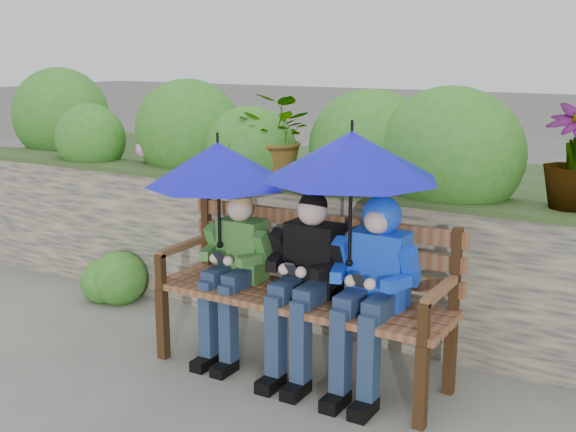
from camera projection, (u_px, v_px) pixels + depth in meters
The scene contains 8 objects.
ground at pixel (280, 363), 4.63m from camera, with size 60.00×60.00×0.00m, color #595A51.
garden_backdrop at pixel (368, 217), 5.89m from camera, with size 8.00×2.83×1.82m.
park_bench at pixel (306, 284), 4.42m from camera, with size 1.88×0.55×0.99m.
boy_left at pixel (234, 265), 4.57m from camera, with size 0.44×0.51×1.09m.
boy_middle at pixel (305, 275), 4.30m from camera, with size 0.48×0.56×1.15m.
boy_right at pixel (373, 278), 4.08m from camera, with size 0.49×0.60×1.16m.
umbrella_left at pixel (218, 164), 4.46m from camera, with size 0.92×0.92×0.74m.
umbrella_right at pixel (351, 156), 3.99m from camera, with size 1.01×1.01×0.84m.
Camera 1 is at (2.24, -3.67, 1.97)m, focal length 45.00 mm.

